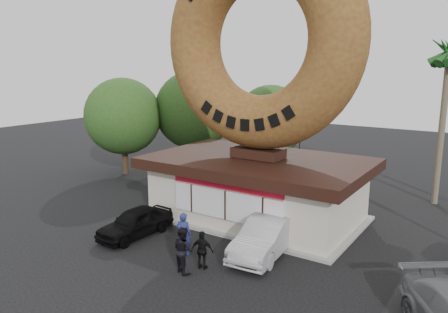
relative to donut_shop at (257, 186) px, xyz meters
name	(u,v)px	position (x,y,z in m)	size (l,w,h in m)	color
ground	(188,258)	(0.00, -5.98, -1.77)	(90.00, 90.00, 0.00)	black
donut_shop	(257,186)	(0.00, 0.00, 0.00)	(11.20, 7.20, 3.80)	beige
giant_donut	(260,41)	(0.00, 0.02, 7.38)	(10.70, 10.70, 2.73)	olive
tree_west	(194,110)	(-9.50, 7.02, 2.87)	(6.00, 6.00, 7.65)	#473321
tree_mid	(270,121)	(-4.00, 9.02, 2.25)	(5.20, 5.20, 6.63)	#473321
tree_far	(123,116)	(-13.00, 3.02, 2.56)	(5.60, 5.60, 7.14)	#473321
street_lamp	(303,115)	(-1.86, 10.02, 2.72)	(2.11, 0.20, 8.00)	#59595E
person_left	(184,234)	(-0.36, -5.77, -0.82)	(0.69, 0.45, 1.89)	navy
person_center	(183,250)	(0.62, -7.02, -0.84)	(0.90, 0.70, 1.85)	black
person_right	(202,250)	(1.09, -6.39, -0.98)	(0.92, 0.38, 1.58)	black
car_black	(135,222)	(-3.61, -5.38, -1.09)	(1.61, 3.99, 1.36)	black
car_silver	(266,237)	(2.53, -3.75, -0.99)	(1.65, 4.73, 1.56)	#B1B0B5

